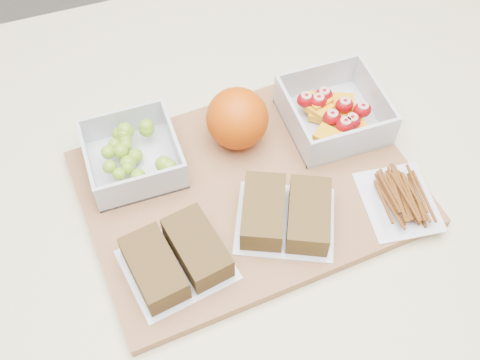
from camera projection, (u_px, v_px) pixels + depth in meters
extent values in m
cube|color=beige|center=(239.00, 325.00, 1.16)|extent=(1.20, 0.90, 0.90)
cube|color=#97653E|center=(249.00, 189.00, 0.79)|extent=(0.44, 0.33, 0.02)
cube|color=silver|center=(135.00, 164.00, 0.80)|extent=(0.12, 0.12, 0.00)
cube|color=silver|center=(123.00, 122.00, 0.81)|extent=(0.12, 0.00, 0.05)
cube|color=silver|center=(143.00, 188.00, 0.75)|extent=(0.12, 0.00, 0.05)
cube|color=silver|center=(174.00, 143.00, 0.79)|extent=(0.00, 0.11, 0.05)
cube|color=silver|center=(89.00, 166.00, 0.77)|extent=(0.00, 0.11, 0.05)
sphere|color=#74A021|center=(128.00, 163.00, 0.78)|extent=(0.02, 0.02, 0.02)
sphere|color=#74A021|center=(110.00, 167.00, 0.77)|extent=(0.02, 0.02, 0.02)
sphere|color=#74A021|center=(124.00, 134.00, 0.79)|extent=(0.02, 0.02, 0.02)
sphere|color=#74A021|center=(135.00, 156.00, 0.79)|extent=(0.02, 0.02, 0.02)
sphere|color=#74A021|center=(108.00, 152.00, 0.78)|extent=(0.02, 0.02, 0.02)
sphere|color=#74A021|center=(130.00, 161.00, 0.78)|extent=(0.02, 0.02, 0.02)
sphere|color=#74A021|center=(114.00, 145.00, 0.78)|extent=(0.02, 0.02, 0.02)
sphere|color=#74A021|center=(164.00, 164.00, 0.76)|extent=(0.02, 0.02, 0.02)
sphere|color=#74A021|center=(147.00, 129.00, 0.80)|extent=(0.02, 0.02, 0.02)
sphere|color=#74A021|center=(125.00, 130.00, 0.79)|extent=(0.02, 0.02, 0.02)
sphere|color=#74A021|center=(119.00, 174.00, 0.76)|extent=(0.02, 0.02, 0.02)
sphere|color=#74A021|center=(146.00, 126.00, 0.80)|extent=(0.02, 0.02, 0.02)
sphere|color=#74A021|center=(138.00, 176.00, 0.76)|extent=(0.02, 0.02, 0.02)
sphere|color=#74A021|center=(125.00, 139.00, 0.79)|extent=(0.02, 0.02, 0.02)
sphere|color=#74A021|center=(121.00, 151.00, 0.78)|extent=(0.02, 0.02, 0.02)
sphere|color=#74A021|center=(127.00, 132.00, 0.80)|extent=(0.02, 0.02, 0.02)
sphere|color=#74A021|center=(169.00, 167.00, 0.76)|extent=(0.02, 0.02, 0.02)
sphere|color=#74A021|center=(168.00, 170.00, 0.78)|extent=(0.02, 0.02, 0.02)
sphere|color=#74A021|center=(126.00, 145.00, 0.79)|extent=(0.02, 0.02, 0.02)
sphere|color=#74A021|center=(128.00, 168.00, 0.77)|extent=(0.02, 0.02, 0.02)
sphere|color=#74A021|center=(120.00, 134.00, 0.80)|extent=(0.02, 0.02, 0.02)
cube|color=silver|center=(332.00, 121.00, 0.84)|extent=(0.13, 0.13, 0.00)
cube|color=silver|center=(317.00, 79.00, 0.85)|extent=(0.13, 0.00, 0.05)
cube|color=silver|center=(354.00, 143.00, 0.79)|extent=(0.13, 0.00, 0.05)
cube|color=silver|center=(375.00, 99.00, 0.83)|extent=(0.00, 0.12, 0.05)
cube|color=silver|center=(292.00, 121.00, 0.81)|extent=(0.00, 0.12, 0.05)
cube|color=orange|center=(342.00, 124.00, 0.82)|extent=(0.04, 0.04, 0.01)
cube|color=orange|center=(320.00, 105.00, 0.84)|extent=(0.05, 0.05, 0.01)
cube|color=orange|center=(339.00, 110.00, 0.83)|extent=(0.04, 0.05, 0.01)
cube|color=orange|center=(343.00, 105.00, 0.85)|extent=(0.04, 0.05, 0.01)
cube|color=orange|center=(319.00, 108.00, 0.83)|extent=(0.04, 0.04, 0.01)
cube|color=orange|center=(319.00, 101.00, 0.83)|extent=(0.04, 0.03, 0.01)
cube|color=orange|center=(328.00, 136.00, 0.80)|extent=(0.04, 0.04, 0.01)
cube|color=orange|center=(352.00, 125.00, 0.82)|extent=(0.04, 0.04, 0.01)
cube|color=orange|center=(321.00, 114.00, 0.83)|extent=(0.04, 0.04, 0.01)
ellipsoid|color=#9E070F|center=(344.00, 105.00, 0.82)|extent=(0.03, 0.02, 0.02)
ellipsoid|color=#9E070F|center=(352.00, 121.00, 0.80)|extent=(0.03, 0.02, 0.02)
ellipsoid|color=#9E070F|center=(306.00, 100.00, 0.83)|extent=(0.03, 0.02, 0.02)
ellipsoid|color=#9E070F|center=(362.00, 110.00, 0.82)|extent=(0.03, 0.02, 0.02)
ellipsoid|color=#9E070F|center=(318.00, 101.00, 0.82)|extent=(0.03, 0.02, 0.02)
ellipsoid|color=#9E070F|center=(345.00, 125.00, 0.80)|extent=(0.03, 0.02, 0.02)
ellipsoid|color=#9E070F|center=(332.00, 118.00, 0.81)|extent=(0.03, 0.02, 0.02)
ellipsoid|color=#9E070F|center=(324.00, 95.00, 0.83)|extent=(0.03, 0.02, 0.02)
sphere|color=#CA4704|center=(237.00, 119.00, 0.79)|extent=(0.08, 0.08, 0.08)
cube|color=silver|center=(177.00, 265.00, 0.72)|extent=(0.14, 0.13, 0.00)
cube|color=brown|center=(154.00, 268.00, 0.69)|extent=(0.07, 0.10, 0.04)
cube|color=brown|center=(197.00, 248.00, 0.71)|extent=(0.07, 0.10, 0.04)
cube|color=silver|center=(285.00, 221.00, 0.75)|extent=(0.16, 0.15, 0.00)
cube|color=brown|center=(263.00, 211.00, 0.74)|extent=(0.08, 0.11, 0.04)
cube|color=brown|center=(309.00, 215.00, 0.73)|extent=(0.08, 0.11, 0.04)
cube|color=silver|center=(398.00, 202.00, 0.77)|extent=(0.10, 0.12, 0.00)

